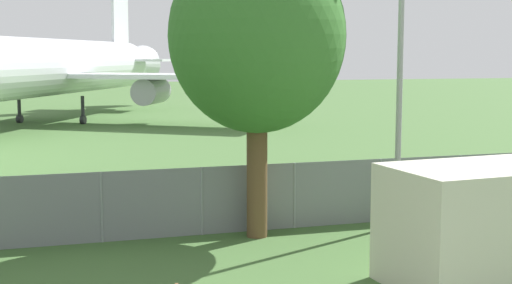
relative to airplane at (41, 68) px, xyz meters
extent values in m
cylinder|color=gray|center=(1.18, -32.05, -2.92)|extent=(0.07, 0.07, 1.78)
cylinder|color=gray|center=(3.72, -32.05, -2.92)|extent=(0.07, 0.07, 1.78)
cylinder|color=gray|center=(6.27, -32.05, -2.92)|extent=(0.07, 0.07, 1.78)
cylinder|color=gray|center=(8.81, -32.05, -2.92)|extent=(0.07, 0.07, 1.78)
cylinder|color=gray|center=(11.36, -32.05, -2.92)|extent=(0.07, 0.07, 1.78)
cube|color=slate|center=(3.72, -32.05, -2.92)|extent=(56.00, 0.01, 1.78)
cylinder|color=silver|center=(-0.20, -0.40, 0.05)|extent=(18.22, 31.02, 3.89)
cone|color=silver|center=(8.27, 16.41, 0.05)|extent=(5.31, 5.91, 3.50)
cube|color=silver|center=(8.86, -3.13, -0.53)|extent=(14.74, 12.18, 0.30)
cylinder|color=#939399|center=(7.04, -1.82, -1.56)|extent=(3.14, 3.91, 1.75)
cube|color=silver|center=(6.74, 13.37, 4.91)|extent=(1.79, 3.23, 5.83)
cube|color=silver|center=(6.65, 13.20, 0.44)|extent=(9.04, 6.62, 0.20)
cylinder|color=#2D2D33|center=(2.62, 0.02, -2.85)|extent=(0.24, 0.24, 1.92)
cylinder|color=#2D2D33|center=(2.62, 0.02, -3.53)|extent=(0.52, 0.64, 0.56)
cylinder|color=#2D2D33|center=(-1.55, 2.11, -2.85)|extent=(0.24, 0.24, 1.92)
cylinder|color=#2D2D33|center=(-1.55, 2.11, -3.53)|extent=(0.52, 0.64, 0.56)
cube|color=beige|center=(8.87, -37.57, -2.59)|extent=(5.14, 2.79, 2.44)
cylinder|color=brown|center=(5.04, -32.63, -2.19)|extent=(0.53, 0.53, 3.24)
ellipsoid|color=#38702D|center=(5.04, -32.63, 1.31)|extent=(4.43, 4.43, 4.88)
cylinder|color=#99999E|center=(9.00, -32.69, 0.62)|extent=(0.16, 0.16, 8.86)
camera|label=1|loc=(-0.22, -49.77, 0.81)|focal=50.00mm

